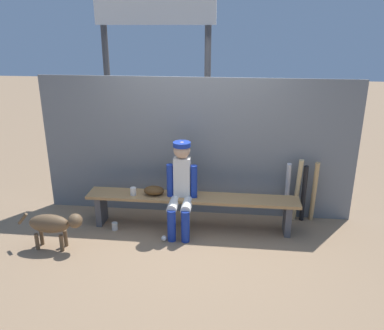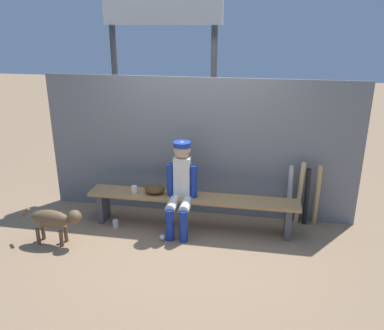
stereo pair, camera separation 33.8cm
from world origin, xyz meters
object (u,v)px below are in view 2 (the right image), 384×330
object	(u,v)px
player_seated	(181,185)
bat_aluminum_black	(306,197)
dog	(54,220)
bat_wood_natural	(300,193)
baseball_glove	(155,189)
dugout_bench	(192,203)
baseball	(162,237)
cup_on_bench	(134,190)
cup_on_ground	(116,224)
bat_aluminum_silver	(290,194)
bat_wood_tan	(317,196)
scoreboard	(166,33)

from	to	relation	value
player_seated	bat_aluminum_black	world-z (taller)	player_seated
dog	bat_wood_natural	bearing A→B (deg)	19.45
player_seated	bat_wood_natural	world-z (taller)	player_seated
baseball_glove	player_seated	bearing A→B (deg)	-15.67
dugout_bench	baseball_glove	xyz separation A→B (m)	(-0.52, 0.00, 0.16)
baseball	bat_wood_natural	bearing A→B (deg)	23.56
dog	dugout_bench	bearing A→B (deg)	23.84
baseball	cup_on_bench	bearing A→B (deg)	143.25
baseball	dog	distance (m)	1.39
baseball	cup_on_ground	size ratio (longest dim) A/B	0.67
bat_wood_natural	cup_on_ground	distance (m)	2.58
baseball_glove	cup_on_ground	distance (m)	0.73
baseball	dugout_bench	bearing A→B (deg)	51.59
bat_aluminum_silver	cup_on_bench	xyz separation A→B (m)	(-2.11, -0.43, 0.09)
dugout_bench	player_seated	size ratio (longest dim) A/B	2.33
baseball	dog	world-z (taller)	dog
bat_wood_tan	cup_on_ground	xyz separation A→B (m)	(-2.72, -0.56, -0.40)
baseball	cup_on_ground	bearing A→B (deg)	163.46
baseball_glove	baseball	bearing A→B (deg)	-63.82
cup_on_ground	scoreboard	bearing A→B (deg)	76.66
player_seated	bat_aluminum_silver	size ratio (longest dim) A/B	1.41
baseball_glove	scoreboard	size ratio (longest dim) A/B	0.08
baseball_glove	dog	world-z (taller)	baseball_glove
baseball_glove	bat_aluminum_silver	world-z (taller)	bat_aluminum_silver
baseball	cup_on_bench	distance (m)	0.77
bat_aluminum_black	cup_on_bench	world-z (taller)	bat_aluminum_black
bat_aluminum_silver	bat_wood_natural	world-z (taller)	bat_wood_natural
bat_wood_natural	player_seated	bearing A→B (deg)	-163.30
bat_wood_natural	baseball	distance (m)	1.97
cup_on_ground	cup_on_bench	distance (m)	0.55
baseball	cup_on_ground	world-z (taller)	cup_on_ground
bat_wood_natural	dog	world-z (taller)	bat_wood_natural
dugout_bench	baseball	world-z (taller)	dugout_bench
cup_on_ground	dog	distance (m)	0.85
bat_wood_tan	scoreboard	bearing A→B (deg)	155.68
cup_on_ground	cup_on_bench	world-z (taller)	cup_on_bench
dugout_bench	player_seated	xyz separation A→B (m)	(-0.13, -0.11, 0.30)
baseball	scoreboard	size ratio (longest dim) A/B	0.02
baseball_glove	cup_on_ground	world-z (taller)	baseball_glove
bat_aluminum_silver	scoreboard	bearing A→B (deg)	152.20
bat_aluminum_black	cup_on_bench	distance (m)	2.37
dugout_bench	cup_on_ground	distance (m)	1.11
player_seated	bat_wood_natural	bearing A→B (deg)	16.70
bat_wood_tan	bat_wood_natural	bearing A→B (deg)	-179.49
bat_wood_tan	scoreboard	size ratio (longest dim) A/B	0.25
player_seated	cup_on_ground	bearing A→B (deg)	-174.84
player_seated	scoreboard	xyz separation A→B (m)	(-0.53, 1.53, 1.85)
cup_on_bench	dugout_bench	bearing A→B (deg)	3.70
bat_wood_natural	cup_on_ground	world-z (taller)	bat_wood_natural
bat_wood_natural	bat_aluminum_silver	bearing A→B (deg)	172.04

